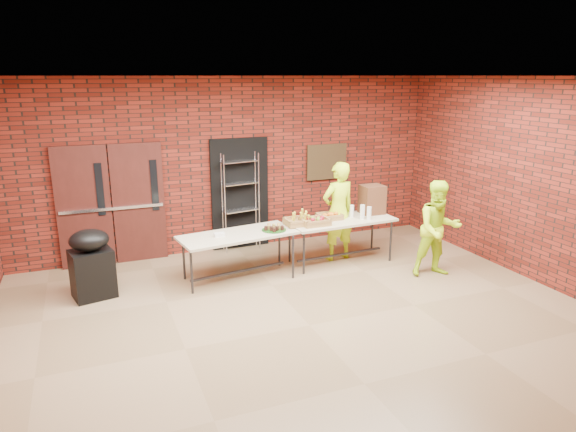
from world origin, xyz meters
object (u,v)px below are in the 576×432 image
Objects in this scene: table_right at (341,223)px; volunteer_woman at (338,211)px; covered_grill at (92,264)px; volunteer_man at (438,229)px; wire_rack at (241,202)px; table_left at (238,238)px; coffee_dispenser at (372,199)px.

table_right is 1.09× the size of volunteer_woman.
volunteer_man is at bearing -25.26° from covered_grill.
volunteer_man is (5.29, -1.17, 0.27)m from covered_grill.
covered_grill is at bearing -164.19° from wire_rack.
table_left is at bearing -179.30° from table_right.
volunteer_woman is at bearing 143.22° from volunteer_man.
coffee_dispenser reaches higher than table_left.
coffee_dispenser is 4.85m from covered_grill.
volunteer_man is at bearing -26.74° from table_left.
volunteer_woman is at bearing -179.82° from coffee_dispenser.
table_left is at bearing -16.00° from covered_grill.
volunteer_woman is at bearing -47.70° from wire_rack.
table_right is at bearing -167.55° from coffee_dispenser.
coffee_dispenser is at bearing 9.81° from table_right.
table_right is 1.84× the size of covered_grill.
wire_rack is 3.58m from volunteer_man.
covered_grill is (-2.69, -1.28, -0.40)m from wire_rack.
coffee_dispenser is 0.33× the size of volunteer_man.
wire_rack is at bearing 12.67° from covered_grill.
covered_grill is 5.43m from volunteer_man.
volunteer_man is (1.18, -1.16, 0.08)m from table_right.
wire_rack is at bearing 148.64° from volunteer_man.
wire_rack reaches higher than volunteer_man.
volunteer_woman reaches higher than covered_grill.
covered_grill is at bearing 168.81° from table_left.
volunteer_man is at bearing 123.10° from volunteer_woman.
coffee_dispenser is (0.71, 0.16, 0.32)m from table_right.
table_left is (-0.47, -1.40, -0.22)m from wire_rack.
coffee_dispenser is (2.61, 0.27, 0.34)m from table_left.
coffee_dispenser is at bearing -37.60° from wire_rack.
covered_grill is 0.66× the size of volunteer_man.
coffee_dispenser is at bearing -11.07° from covered_grill.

